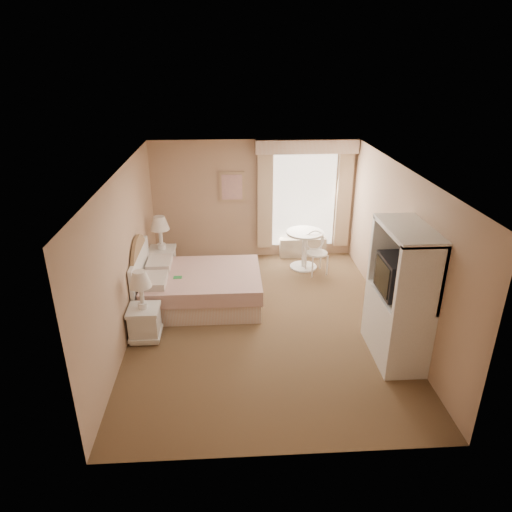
{
  "coord_description": "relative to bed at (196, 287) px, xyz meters",
  "views": [
    {
      "loc": [
        -0.51,
        -6.41,
        3.98
      ],
      "look_at": [
        -0.1,
        0.3,
        1.05
      ],
      "focal_mm": 32.0,
      "sensor_mm": 36.0,
      "label": 1
    }
  ],
  "objects": [
    {
      "name": "nightstand_near",
      "position": [
        -0.71,
        -1.05,
        0.09
      ],
      "size": [
        0.47,
        0.47,
        1.13
      ],
      "color": "white",
      "rests_on": "room"
    },
    {
      "name": "armoire",
      "position": [
        2.94,
        -1.67,
        0.48
      ],
      "size": [
        0.59,
        1.18,
        1.97
      ],
      "color": "white",
      "rests_on": "room"
    },
    {
      "name": "room",
      "position": [
        1.13,
        -0.67,
        0.92
      ],
      "size": [
        4.21,
        5.51,
        2.51
      ],
      "color": "brown",
      "rests_on": "ground"
    },
    {
      "name": "nightstand_far",
      "position": [
        -0.71,
        1.15,
        0.13
      ],
      "size": [
        0.51,
        0.51,
        1.22
      ],
      "color": "white",
      "rests_on": "room"
    },
    {
      "name": "bed",
      "position": [
        0.0,
        0.0,
        0.0
      ],
      "size": [
        2.07,
        1.55,
        1.38
      ],
      "color": "#D7A88B",
      "rests_on": "room"
    },
    {
      "name": "cafe_chair",
      "position": [
        2.31,
        1.17,
        0.16
      ],
      "size": [
        0.5,
        0.5,
        0.85
      ],
      "rotation": [
        0.0,
        0.0,
        0.24
      ],
      "color": "white",
      "rests_on": "room"
    },
    {
      "name": "framed_art",
      "position": [
        0.68,
        2.05,
        1.22
      ],
      "size": [
        0.52,
        0.04,
        0.62
      ],
      "color": "tan",
      "rests_on": "room"
    },
    {
      "name": "window",
      "position": [
        2.18,
        1.99,
        1.01
      ],
      "size": [
        2.05,
        0.22,
        2.51
      ],
      "color": "white",
      "rests_on": "room"
    },
    {
      "name": "round_table",
      "position": [
        2.11,
        1.39,
        0.19
      ],
      "size": [
        0.74,
        0.74,
        0.79
      ],
      "color": "white",
      "rests_on": "room"
    }
  ]
}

